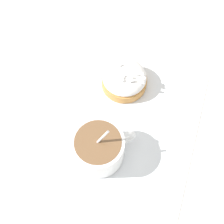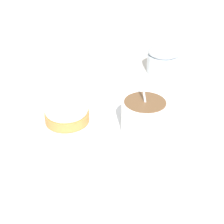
% 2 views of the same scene
% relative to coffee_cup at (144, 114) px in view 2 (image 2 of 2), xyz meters
% --- Properties ---
extents(ground_plane, '(3.00, 3.00, 0.00)m').
position_rel_coffee_cup_xyz_m(ground_plane, '(-0.08, 0.01, -0.04)').
color(ground_plane, silver).
extents(paper_napkin, '(0.35, 0.33, 0.00)m').
position_rel_coffee_cup_xyz_m(paper_napkin, '(-0.08, 0.01, -0.04)').
color(paper_napkin, white).
rests_on(paper_napkin, ground_plane).
extents(coffee_cup, '(0.09, 0.10, 0.10)m').
position_rel_coffee_cup_xyz_m(coffee_cup, '(0.00, 0.00, 0.00)').
color(coffee_cup, white).
rests_on(coffee_cup, paper_napkin).
extents(frosted_pastry, '(0.09, 0.09, 0.05)m').
position_rel_coffee_cup_xyz_m(frosted_pastry, '(-0.15, 0.01, -0.01)').
color(frosted_pastry, '#C18442').
rests_on(frosted_pastry, paper_napkin).
extents(sugar_bowl, '(0.08, 0.08, 0.07)m').
position_rel_coffee_cup_xyz_m(sugar_bowl, '(0.04, 0.27, -0.00)').
color(sugar_bowl, silver).
rests_on(sugar_bowl, ground_plane).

